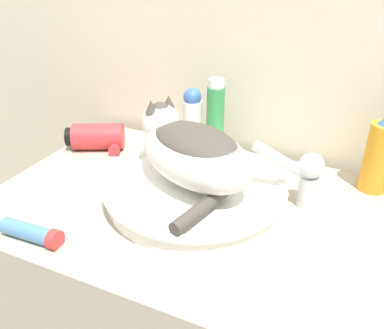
% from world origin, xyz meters
% --- Properties ---
extents(wall_back, '(8.00, 0.05, 2.40)m').
position_xyz_m(wall_back, '(0.00, 0.68, 1.20)').
color(wall_back, beige).
rests_on(wall_back, ground_plane).
extents(sink_basin, '(0.43, 0.43, 0.05)m').
position_xyz_m(sink_basin, '(-0.05, 0.33, 0.86)').
color(sink_basin, white).
rests_on(sink_basin, vanity_counter).
extents(cat, '(0.36, 0.35, 0.17)m').
position_xyz_m(cat, '(-0.06, 0.33, 0.96)').
color(cat, silver).
rests_on(cat, sink_basin).
extents(faucet, '(0.16, 0.08, 0.16)m').
position_xyz_m(faucet, '(0.18, 0.41, 0.92)').
color(faucet, silver).
rests_on(faucet, vanity_counter).
extents(spray_bottle_trigger, '(0.07, 0.07, 0.19)m').
position_xyz_m(spray_bottle_trigger, '(0.32, 0.55, 0.92)').
color(spray_bottle_trigger, orange).
rests_on(spray_bottle_trigger, vanity_counter).
extents(lotion_bottle_white, '(0.05, 0.05, 0.19)m').
position_xyz_m(lotion_bottle_white, '(-0.16, 0.55, 0.93)').
color(lotion_bottle_white, white).
rests_on(lotion_bottle_white, vanity_counter).
extents(shampoo_bottle_tall, '(0.05, 0.05, 0.23)m').
position_xyz_m(shampoo_bottle_tall, '(-0.09, 0.55, 0.94)').
color(shampoo_bottle_tall, '#338C4C').
rests_on(shampoo_bottle_tall, vanity_counter).
extents(cream_tube, '(0.14, 0.04, 0.04)m').
position_xyz_m(cream_tube, '(-0.29, 0.05, 0.85)').
color(cream_tube, '#4C7FB2').
rests_on(cream_tube, vanity_counter).
extents(hair_dryer, '(0.18, 0.15, 0.08)m').
position_xyz_m(hair_dryer, '(-0.42, 0.46, 0.87)').
color(hair_dryer, '#C63338').
rests_on(hair_dryer, vanity_counter).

